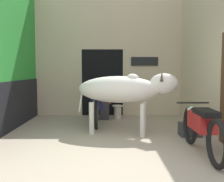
{
  "coord_description": "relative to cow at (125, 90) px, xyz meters",
  "views": [
    {
      "loc": [
        0.04,
        -3.77,
        1.38
      ],
      "look_at": [
        0.09,
        1.92,
        0.94
      ],
      "focal_mm": 42.0,
      "sensor_mm": 36.0,
      "label": 1
    }
  ],
  "objects": [
    {
      "name": "wall_right_with_door",
      "position": [
        1.95,
        0.23,
        1.03
      ],
      "size": [
        0.22,
        4.26,
        4.06
      ],
      "color": "beige",
      "rests_on": "ground_plane"
    },
    {
      "name": "ground_plane",
      "position": [
        -0.36,
        -1.85,
        -0.97
      ],
      "size": [
        30.0,
        30.0,
        0.0
      ],
      "primitive_type": "plane",
      "color": "tan"
    },
    {
      "name": "motorcycle_far",
      "position": [
        -0.65,
        1.03,
        -0.49
      ],
      "size": [
        0.58,
        2.02,
        0.83
      ],
      "color": "black",
      "rests_on": "ground_plane"
    },
    {
      "name": "wall_back_with_doorway",
      "position": [
        -0.43,
        2.66,
        0.69
      ],
      "size": [
        4.45,
        0.93,
        4.06
      ],
      "color": "beige",
      "rests_on": "ground_plane"
    },
    {
      "name": "crate",
      "position": [
        1.38,
        -0.18,
        -0.83
      ],
      "size": [
        0.44,
        0.32,
        0.28
      ],
      "color": "#38383D",
      "rests_on": "ground_plane"
    },
    {
      "name": "motorcycle_near",
      "position": [
        1.19,
        -1.39,
        -0.51
      ],
      "size": [
        0.58,
        1.98,
        0.81
      ],
      "color": "black",
      "rests_on": "ground_plane"
    },
    {
      "name": "shopkeeper_seated",
      "position": [
        -0.47,
        1.78,
        -0.35
      ],
      "size": [
        0.38,
        0.33,
        1.18
      ],
      "color": "#3D3842",
      "rests_on": "ground_plane"
    },
    {
      "name": "wall_left_shopfront",
      "position": [
        -2.67,
        0.27,
        0.99
      ],
      "size": [
        0.25,
        4.26,
        4.06
      ],
      "color": "green",
      "rests_on": "ground_plane"
    },
    {
      "name": "plastic_stool",
      "position": [
        -0.1,
        1.84,
        -0.76
      ],
      "size": [
        0.31,
        0.31,
        0.39
      ],
      "color": "beige",
      "rests_on": "ground_plane"
    },
    {
      "name": "cow",
      "position": [
        0.0,
        0.0,
        0.0
      ],
      "size": [
        2.22,
        1.01,
        1.39
      ],
      "color": "silver",
      "rests_on": "ground_plane"
    }
  ]
}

